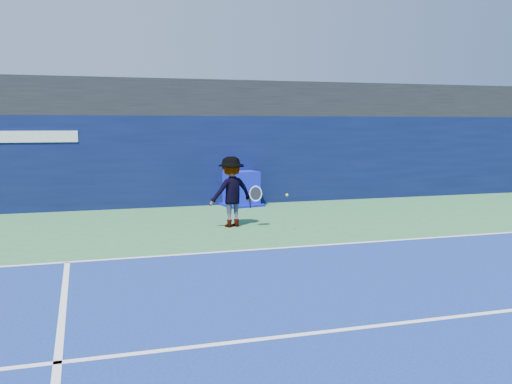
{
  "coord_description": "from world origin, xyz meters",
  "views": [
    {
      "loc": [
        -4.65,
        -8.65,
        2.73
      ],
      "look_at": [
        -0.41,
        5.2,
        1.0
      ],
      "focal_mm": 40.0,
      "sensor_mm": 36.0,
      "label": 1
    }
  ],
  "objects": [
    {
      "name": "tennis_ball",
      "position": [
        0.26,
        4.72,
        0.96
      ],
      "size": [
        0.07,
        0.07,
        0.07
      ],
      "color": "#B3DC18",
      "rests_on": "ground"
    },
    {
      "name": "tennis_player",
      "position": [
        -0.87,
        5.95,
        0.94
      ],
      "size": [
        1.43,
        0.96,
        1.88
      ],
      "color": "silver",
      "rests_on": "ground"
    },
    {
      "name": "back_wall_assembly",
      "position": [
        -0.0,
        10.5,
        1.5
      ],
      "size": [
        36.0,
        1.03,
        3.0
      ],
      "color": "#0A123C",
      "rests_on": "ground"
    },
    {
      "name": "stadium_band",
      "position": [
        0.0,
        11.5,
        3.6
      ],
      "size": [
        36.0,
        3.0,
        1.2
      ],
      "primitive_type": "cube",
      "color": "black",
      "rests_on": "back_wall_assembly"
    },
    {
      "name": "service_line",
      "position": [
        0.0,
        -2.0,
        0.01
      ],
      "size": [
        24.0,
        0.1,
        0.01
      ],
      "primitive_type": "cube",
      "color": "white",
      "rests_on": "ground"
    },
    {
      "name": "baseline",
      "position": [
        0.0,
        3.0,
        0.01
      ],
      "size": [
        24.0,
        0.1,
        0.01
      ],
      "primitive_type": "cube",
      "color": "white",
      "rests_on": "ground"
    },
    {
      "name": "equipment_cart",
      "position": [
        0.43,
        9.67,
        0.53
      ],
      "size": [
        1.43,
        1.43,
        1.16
      ],
      "color": "#0E13C6",
      "rests_on": "ground"
    },
    {
      "name": "ground",
      "position": [
        0.0,
        0.0,
        0.0
      ],
      "size": [
        80.0,
        80.0,
        0.0
      ],
      "primitive_type": "plane",
      "color": "#33713F",
      "rests_on": "ground"
    }
  ]
}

